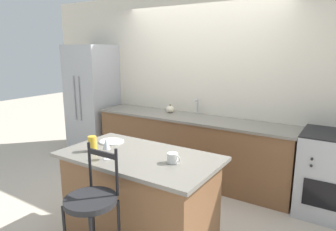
{
  "coord_description": "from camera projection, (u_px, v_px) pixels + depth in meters",
  "views": [
    {
      "loc": [
        1.98,
        -3.34,
        1.87
      ],
      "look_at": [
        0.13,
        -0.45,
        1.11
      ],
      "focal_mm": 32.0,
      "sensor_mm": 36.0,
      "label": 1
    }
  ],
  "objects": [
    {
      "name": "bar_stool_near",
      "position": [
        92.0,
        215.0,
        2.29
      ],
      "size": [
        0.4,
        0.4,
        1.15
      ],
      "color": "black",
      "rests_on": "ground_plane"
    },
    {
      "name": "wine_glass",
      "position": [
        106.0,
        144.0,
        2.65
      ],
      "size": [
        0.07,
        0.07,
        0.2
      ],
      "color": "white",
      "rests_on": "kitchen_island"
    },
    {
      "name": "oven_range",
      "position": [
        333.0,
        175.0,
        3.38
      ],
      "size": [
        0.72,
        0.68,
        0.96
      ],
      "color": "#ADAFB5",
      "rests_on": "ground_plane"
    },
    {
      "name": "kitchen_island",
      "position": [
        140.0,
        199.0,
        2.89
      ],
      "size": [
        1.5,
        0.83,
        0.91
      ],
      "color": "brown",
      "rests_on": "ground_plane"
    },
    {
      "name": "sink_faucet",
      "position": [
        197.0,
        105.0,
        4.42
      ],
      "size": [
        0.02,
        0.13,
        0.22
      ],
      "color": "#ADAFB5",
      "rests_on": "back_counter"
    },
    {
      "name": "dinner_plate",
      "position": [
        112.0,
        141.0,
        3.17
      ],
      "size": [
        0.26,
        0.26,
        0.02
      ],
      "color": "white",
      "rests_on": "kitchen_island"
    },
    {
      "name": "ground_plane",
      "position": [
        177.0,
        185.0,
        4.19
      ],
      "size": [
        18.0,
        18.0,
        0.0
      ],
      "primitive_type": "plane",
      "color": "beige"
    },
    {
      "name": "back_counter",
      "position": [
        190.0,
        147.0,
        4.39
      ],
      "size": [
        2.97,
        0.65,
        0.92
      ],
      "color": "brown",
      "rests_on": "ground_plane"
    },
    {
      "name": "pumpkin_decoration",
      "position": [
        170.0,
        109.0,
        4.55
      ],
      "size": [
        0.13,
        0.13,
        0.13
      ],
      "color": "beige",
      "rests_on": "back_counter"
    },
    {
      "name": "coffee_mug",
      "position": [
        173.0,
        158.0,
        2.59
      ],
      "size": [
        0.13,
        0.1,
        0.09
      ],
      "color": "white",
      "rests_on": "kitchen_island"
    },
    {
      "name": "refrigerator",
      "position": [
        93.0,
        101.0,
        5.26
      ],
      "size": [
        0.75,
        0.69,
        1.94
      ],
      "color": "#ADAFB5",
      "rests_on": "ground_plane"
    },
    {
      "name": "wall_back",
      "position": [
        201.0,
        85.0,
        4.45
      ],
      "size": [
        6.0,
        0.07,
        2.7
      ],
      "color": "beige",
      "rests_on": "ground_plane"
    },
    {
      "name": "tumbler_cup",
      "position": [
        92.0,
        144.0,
        2.88
      ],
      "size": [
        0.08,
        0.08,
        0.15
      ],
      "color": "gold",
      "rests_on": "kitchen_island"
    }
  ]
}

